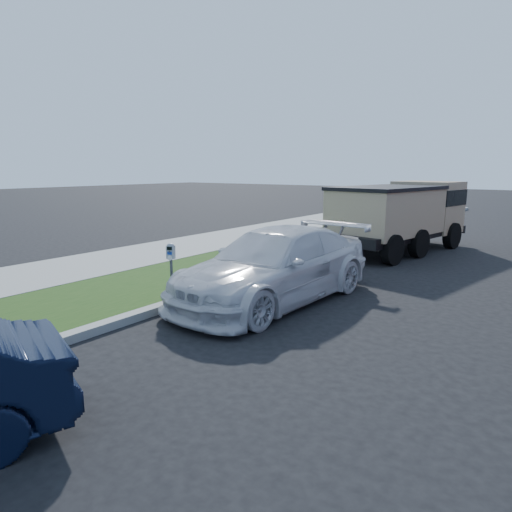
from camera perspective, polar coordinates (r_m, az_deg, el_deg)
The scene contains 5 objects.
ground at distance 7.94m, azimuth 4.04°, elevation -9.36°, with size 120.00×120.00×0.00m, color black.
streetside at distance 12.90m, azimuth -12.53°, elevation -1.33°, with size 6.12×50.00×0.15m.
parking_meter at distance 9.13m, azimuth -10.58°, elevation -0.46°, with size 0.19×0.16×1.19m.
white_wagon at distance 9.51m, azimuth 2.40°, elevation -1.18°, with size 2.11×5.20×1.51m, color silver.
dump_truck at distance 16.07m, azimuth 17.78°, elevation 5.18°, with size 3.19×6.11×2.28m.
Camera 1 is at (3.89, -6.35, 2.75)m, focal length 32.00 mm.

